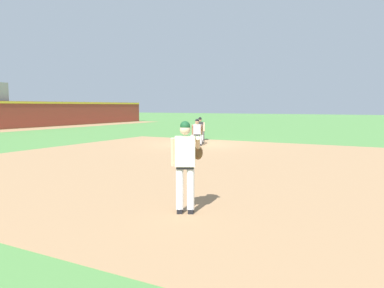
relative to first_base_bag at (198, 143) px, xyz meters
The scene contains 8 objects.
ground_plane 0.04m from the first_base_bag, ahead, with size 160.00×160.00×0.00m, color #518942.
infield_dirt_patch 6.90m from the first_base_bag, 153.56° to the right, with size 18.00×18.00×0.01m, color #A87F56.
first_base_bag is the anchor object (origin of this frame).
baseball 3.66m from the first_base_bag, 159.23° to the right, with size 0.07×0.07×0.07m, color white.
pitcher 13.79m from the first_base_bag, 153.49° to the right, with size 0.83×0.59×1.86m.
first_baseman 0.72m from the first_base_bag, 32.75° to the left, with size 0.83×1.00×1.34m.
baserunner 1.14m from the first_base_bag, 154.64° to the right, with size 0.60×0.67×1.46m.
umpire 2.29m from the first_base_bag, 23.56° to the left, with size 0.60×0.67×1.46m.
Camera 1 is at (-18.76, -9.76, 2.16)m, focal length 35.00 mm.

